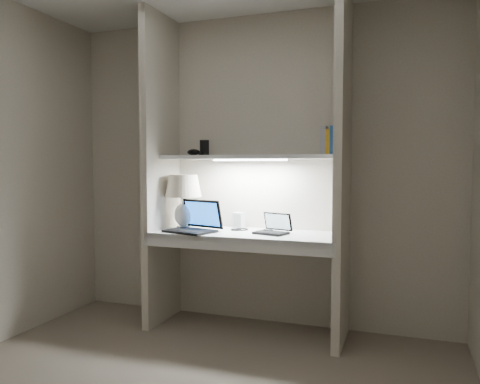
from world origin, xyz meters
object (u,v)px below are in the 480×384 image
at_px(table_lamp, 183,192).
at_px(speaker, 239,220).
at_px(laptop_main, 195,224).
at_px(book_row, 335,141).
at_px(laptop_netbook, 273,229).

bearing_deg(table_lamp, speaker, 21.50).
bearing_deg(laptop_main, book_row, 31.02).
height_order(table_lamp, laptop_netbook, table_lamp).
relative_size(laptop_main, speaker, 3.40).
distance_m(speaker, book_row, 1.01).
distance_m(laptop_main, speaker, 0.40).
bearing_deg(laptop_main, table_lamp, 156.25).
bearing_deg(book_row, laptop_main, -164.97).
bearing_deg(laptop_netbook, speaker, 165.89).
xyz_separation_m(laptop_main, speaker, (0.26, 0.31, 0.01)).
distance_m(table_lamp, laptop_netbook, 0.82).
xyz_separation_m(laptop_netbook, book_row, (0.43, 0.18, 0.66)).
xyz_separation_m(laptop_netbook, speaker, (-0.35, 0.21, 0.03)).
xyz_separation_m(speaker, book_row, (0.78, -0.03, 0.63)).
relative_size(table_lamp, speaker, 3.42).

